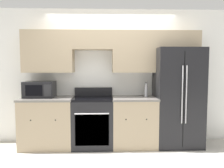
{
  "coord_description": "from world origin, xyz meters",
  "views": [
    {
      "loc": [
        -0.14,
        -3.69,
        1.48
      ],
      "look_at": [
        0.0,
        0.31,
        1.16
      ],
      "focal_mm": 35.0,
      "sensor_mm": 36.0,
      "label": 1
    }
  ],
  "objects_px": {
    "refrigerator": "(177,97)",
    "bottle": "(146,91)",
    "microwave": "(40,89)",
    "oven_range": "(93,122)"
  },
  "relations": [
    {
      "from": "refrigerator",
      "to": "bottle",
      "type": "height_order",
      "value": "refrigerator"
    },
    {
      "from": "microwave",
      "to": "bottle",
      "type": "height_order",
      "value": "microwave"
    },
    {
      "from": "oven_range",
      "to": "microwave",
      "type": "relative_size",
      "value": 1.98
    },
    {
      "from": "oven_range",
      "to": "bottle",
      "type": "distance_m",
      "value": 1.16
    },
    {
      "from": "oven_range",
      "to": "microwave",
      "type": "xyz_separation_m",
      "value": [
        -0.99,
        0.06,
        0.6
      ]
    },
    {
      "from": "refrigerator",
      "to": "oven_range",
      "type": "bearing_deg",
      "value": -178.78
    },
    {
      "from": "oven_range",
      "to": "microwave",
      "type": "distance_m",
      "value": 1.16
    },
    {
      "from": "microwave",
      "to": "bottle",
      "type": "relative_size",
      "value": 1.97
    },
    {
      "from": "oven_range",
      "to": "refrigerator",
      "type": "relative_size",
      "value": 0.59
    },
    {
      "from": "oven_range",
      "to": "bottle",
      "type": "height_order",
      "value": "bottle"
    }
  ]
}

